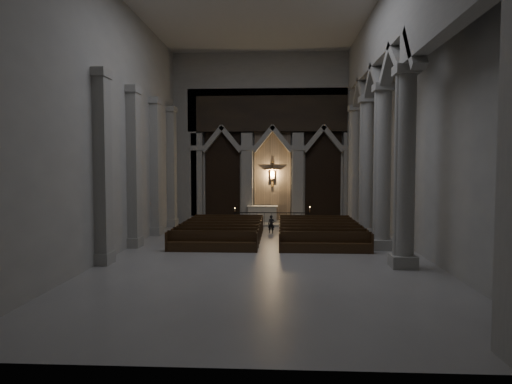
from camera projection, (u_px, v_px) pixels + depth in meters
The scene contains 11 objects.
room at pixel (268, 88), 20.69m from camera, with size 24.00×24.10×12.00m.
sanctuary_wall at pixel (272, 130), 32.25m from camera, with size 14.00×0.77×12.00m.
right_arcade at pixel (384, 87), 21.72m from camera, with size 1.00×24.00×12.00m.
left_pilasters at pixel (146, 169), 24.75m from camera, with size 0.60×13.00×8.03m.
sanctuary_step at pixel (272, 223), 31.70m from camera, with size 8.50×2.60×0.15m, color #9C9A92.
altar at pixel (262, 214), 32.29m from camera, with size 2.17×0.87×1.10m.
altar_rail at pixel (272, 217), 30.49m from camera, with size 5.07×0.09×1.00m.
candle_stand_left at pixel (235, 221), 30.81m from camera, with size 0.21×0.21×1.25m.
candle_stand_right at pixel (310, 221), 30.45m from camera, with size 0.23×0.23×1.36m.
pews at pixel (270, 234), 25.14m from camera, with size 9.79×7.63×0.98m.
worshipper at pixel (271, 224), 27.57m from camera, with size 0.40×0.26×1.09m, color black.
Camera 1 is at (0.55, -20.93, 4.09)m, focal length 32.00 mm.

